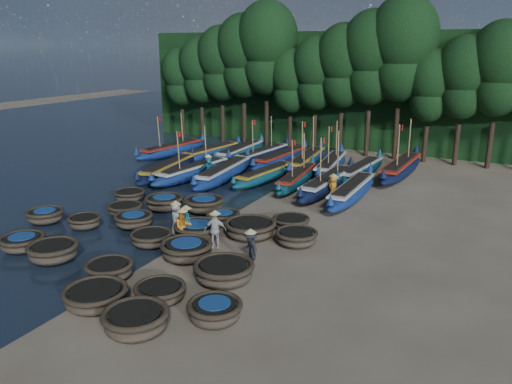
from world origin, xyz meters
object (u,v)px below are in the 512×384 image
at_px(coracle_18, 250,228).
at_px(long_boat_7, 328,183).
at_px(long_boat_13, 281,158).
at_px(coracle_7, 109,270).
at_px(coracle_20, 130,195).
at_px(coracle_5, 22,242).
at_px(long_boat_4, 224,173).
at_px(coracle_22, 204,204).
at_px(coracle_15, 125,209).
at_px(coracle_24, 291,222).
at_px(coracle_10, 45,216).
at_px(fisherman_2, 183,225).
at_px(coracle_17, 198,230).
at_px(long_boat_14, 307,161).
at_px(long_boat_12, 262,155).
at_px(long_boat_16, 360,171).
at_px(long_boat_8, 352,191).
at_px(long_boat_17, 401,168).
at_px(coracle_6, 53,251).
at_px(coracle_16, 134,220).
at_px(coracle_23, 223,217).
at_px(coracle_11, 85,222).
at_px(fisherman_4, 215,229).
at_px(long_boat_5, 266,175).
at_px(coracle_9, 215,311).
at_px(fisherman_1, 187,220).
at_px(long_boat_9, 172,150).
at_px(coracle_3, 96,296).
at_px(long_boat_6, 297,178).
at_px(coracle_13, 187,250).
at_px(fisherman_6, 333,187).
at_px(fisherman_3, 250,248).
at_px(coracle_21, 164,202).
at_px(long_boat_11, 240,152).
at_px(coracle_4, 136,320).
at_px(fisherman_5, 209,168).
at_px(coracle_19, 296,237).
at_px(coracle_12, 151,238).
at_px(long_boat_3, 194,171).
at_px(fisherman_0, 176,218).

xyz_separation_m(coracle_18, long_boat_7, (0.72, 8.97, 0.12)).
relative_size(coracle_18, long_boat_13, 0.31).
bearing_deg(coracle_7, coracle_20, 126.82).
relative_size(coracle_5, long_boat_4, 0.24).
bearing_deg(long_boat_4, coracle_22, -74.35).
bearing_deg(coracle_15, coracle_24, 14.59).
xyz_separation_m(coracle_7, coracle_10, (-7.53, 3.38, 0.00)).
bearing_deg(fisherman_2, coracle_24, -2.11).
bearing_deg(long_boat_7, coracle_18, -92.42).
xyz_separation_m(coracle_17, long_boat_14, (-0.64, 15.40, 0.14)).
bearing_deg(coracle_24, long_boat_12, 122.19).
bearing_deg(long_boat_16, coracle_24, -86.37).
relative_size(long_boat_8, long_boat_17, 0.91).
relative_size(coracle_6, coracle_18, 0.83).
relative_size(coracle_16, coracle_23, 1.18).
height_order(coracle_11, fisherman_4, fisherman_4).
bearing_deg(long_boat_4, long_boat_5, 16.74).
xyz_separation_m(coracle_16, coracle_23, (3.81, 2.40, -0.01)).
bearing_deg(fisherman_2, coracle_9, -95.88).
height_order(long_boat_13, fisherman_1, fisherman_1).
xyz_separation_m(coracle_22, long_boat_9, (-10.27, 10.93, 0.07)).
distance_m(long_boat_4, long_boat_9, 9.22).
distance_m(coracle_23, long_boat_17, 15.28).
relative_size(coracle_7, coracle_9, 1.01).
distance_m(coracle_3, long_boat_6, 17.77).
bearing_deg(coracle_13, fisherman_6, 75.35).
distance_m(coracle_22, fisherman_3, 7.47).
distance_m(coracle_21, long_boat_17, 16.89).
bearing_deg(coracle_13, long_boat_11, 112.44).
xyz_separation_m(long_boat_8, long_boat_12, (-9.30, 6.65, -0.01)).
xyz_separation_m(coracle_23, fisherman_3, (3.58, -3.76, 0.43)).
bearing_deg(coracle_23, coracle_4, -74.64).
bearing_deg(coracle_6, fisherman_2, 48.63).
bearing_deg(fisherman_1, fisherman_5, -50.07).
distance_m(coracle_3, long_boat_4, 17.26).
relative_size(coracle_19, coracle_20, 1.23).
height_order(long_boat_11, fisherman_2, fisherman_2).
xyz_separation_m(long_boat_12, fisherman_6, (8.37, -7.40, 0.31)).
relative_size(coracle_12, coracle_16, 0.92).
height_order(coracle_18, fisherman_4, fisherman_4).
bearing_deg(coracle_10, coracle_9, -17.95).
bearing_deg(long_boat_9, coracle_6, -59.90).
distance_m(long_boat_5, long_boat_16, 6.59).
bearing_deg(fisherman_4, fisherman_5, -82.41).
distance_m(long_boat_3, fisherman_0, 10.41).
distance_m(coracle_16, long_boat_11, 16.48).
bearing_deg(coracle_7, coracle_6, 176.63).
xyz_separation_m(coracle_10, long_boat_7, (11.08, 12.04, 0.18)).
bearing_deg(coracle_18, coracle_21, 166.78).
distance_m(coracle_6, long_boat_3, 14.17).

